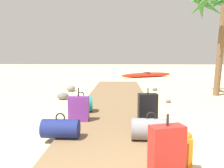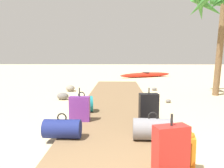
{
  "view_description": "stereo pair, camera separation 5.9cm",
  "coord_description": "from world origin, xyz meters",
  "px_view_note": "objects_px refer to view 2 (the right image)",
  "views": [
    {
      "loc": [
        0.11,
        -1.43,
        1.47
      ],
      "look_at": [
        -0.15,
        5.95,
        0.55
      ],
      "focal_mm": 37.82,
      "sensor_mm": 36.0,
      "label": 1
    },
    {
      "loc": [
        0.05,
        -1.43,
        1.47
      ],
      "look_at": [
        -0.15,
        5.95,
        0.55
      ],
      "focal_mm": 37.82,
      "sensor_mm": 36.0,
      "label": 2
    }
  ],
  "objects_px": {
    "backpack_orange": "(183,149)",
    "palm_tree_near_right": "(223,8)",
    "suitcase_red": "(170,159)",
    "duffel_bag_navy": "(62,129)",
    "kayak": "(146,75)",
    "duffel_bag_grey": "(153,129)",
    "duffel_bag_teal": "(82,104)",
    "suitcase_black": "(149,108)",
    "suitcase_purple": "(80,109)"
  },
  "relations": [
    {
      "from": "backpack_orange",
      "to": "palm_tree_near_right",
      "type": "bearing_deg",
      "value": 63.91
    },
    {
      "from": "suitcase_red",
      "to": "palm_tree_near_right",
      "type": "height_order",
      "value": "palm_tree_near_right"
    },
    {
      "from": "duffel_bag_navy",
      "to": "kayak",
      "type": "distance_m",
      "value": 12.01
    },
    {
      "from": "duffel_bag_grey",
      "to": "palm_tree_near_right",
      "type": "bearing_deg",
      "value": 57.22
    },
    {
      "from": "duffel_bag_grey",
      "to": "suitcase_red",
      "type": "bearing_deg",
      "value": -91.54
    },
    {
      "from": "palm_tree_near_right",
      "to": "kayak",
      "type": "bearing_deg",
      "value": 103.82
    },
    {
      "from": "duffel_bag_teal",
      "to": "duffel_bag_navy",
      "type": "bearing_deg",
      "value": -91.44
    },
    {
      "from": "backpack_orange",
      "to": "palm_tree_near_right",
      "type": "height_order",
      "value": "palm_tree_near_right"
    },
    {
      "from": "suitcase_black",
      "to": "kayak",
      "type": "distance_m",
      "value": 10.85
    },
    {
      "from": "duffel_bag_navy",
      "to": "palm_tree_near_right",
      "type": "xyz_separation_m",
      "value": [
        4.49,
        4.6,
        2.82
      ]
    },
    {
      "from": "suitcase_purple",
      "to": "duffel_bag_teal",
      "type": "distance_m",
      "value": 0.79
    },
    {
      "from": "suitcase_black",
      "to": "kayak",
      "type": "xyz_separation_m",
      "value": [
        1.19,
        10.78,
        -0.23
      ]
    },
    {
      "from": "duffel_bag_navy",
      "to": "palm_tree_near_right",
      "type": "relative_size",
      "value": 0.17
    },
    {
      "from": "suitcase_black",
      "to": "suitcase_red",
      "type": "xyz_separation_m",
      "value": [
        -0.09,
        -2.45,
        0.04
      ]
    },
    {
      "from": "backpack_orange",
      "to": "kayak",
      "type": "bearing_deg",
      "value": 85.41
    },
    {
      "from": "duffel_bag_grey",
      "to": "duffel_bag_teal",
      "type": "relative_size",
      "value": 1.1
    },
    {
      "from": "palm_tree_near_right",
      "to": "kayak",
      "type": "relative_size",
      "value": 1.03
    },
    {
      "from": "suitcase_red",
      "to": "duffel_bag_grey",
      "type": "bearing_deg",
      "value": 88.46
    },
    {
      "from": "suitcase_black",
      "to": "suitcase_red",
      "type": "relative_size",
      "value": 0.89
    },
    {
      "from": "duffel_bag_teal",
      "to": "palm_tree_near_right",
      "type": "relative_size",
      "value": 0.16
    },
    {
      "from": "palm_tree_near_right",
      "to": "suitcase_purple",
      "type": "bearing_deg",
      "value": -140.74
    },
    {
      "from": "suitcase_black",
      "to": "duffel_bag_navy",
      "type": "xyz_separation_m",
      "value": [
        -1.56,
        -0.91,
        -0.14
      ]
    },
    {
      "from": "suitcase_red",
      "to": "palm_tree_near_right",
      "type": "xyz_separation_m",
      "value": [
        3.03,
        6.13,
        2.63
      ]
    },
    {
      "from": "duffel_bag_teal",
      "to": "duffel_bag_grey",
      "type": "bearing_deg",
      "value": -51.85
    },
    {
      "from": "backpack_orange",
      "to": "suitcase_black",
      "type": "bearing_deg",
      "value": 94.77
    },
    {
      "from": "suitcase_purple",
      "to": "duffel_bag_teal",
      "type": "bearing_deg",
      "value": 95.93
    },
    {
      "from": "duffel_bag_navy",
      "to": "duffel_bag_teal",
      "type": "bearing_deg",
      "value": 88.56
    },
    {
      "from": "suitcase_purple",
      "to": "suitcase_black",
      "type": "height_order",
      "value": "suitcase_black"
    },
    {
      "from": "suitcase_black",
      "to": "backpack_orange",
      "type": "distance_m",
      "value": 1.98
    },
    {
      "from": "suitcase_black",
      "to": "backpack_orange",
      "type": "xyz_separation_m",
      "value": [
        0.16,
        -1.97,
        -0.04
      ]
    },
    {
      "from": "kayak",
      "to": "suitcase_purple",
      "type": "bearing_deg",
      "value": -103.8
    },
    {
      "from": "duffel_bag_grey",
      "to": "duffel_bag_teal",
      "type": "height_order",
      "value": "duffel_bag_teal"
    },
    {
      "from": "backpack_orange",
      "to": "suitcase_red",
      "type": "height_order",
      "value": "suitcase_red"
    },
    {
      "from": "duffel_bag_grey",
      "to": "duffel_bag_navy",
      "type": "height_order",
      "value": "duffel_bag_grey"
    },
    {
      "from": "duffel_bag_navy",
      "to": "suitcase_red",
      "type": "bearing_deg",
      "value": -46.38
    },
    {
      "from": "suitcase_red",
      "to": "kayak",
      "type": "relative_size",
      "value": 0.22
    },
    {
      "from": "suitcase_black",
      "to": "duffel_bag_grey",
      "type": "height_order",
      "value": "suitcase_black"
    },
    {
      "from": "suitcase_purple",
      "to": "palm_tree_near_right",
      "type": "height_order",
      "value": "palm_tree_near_right"
    },
    {
      "from": "duffel_bag_navy",
      "to": "kayak",
      "type": "height_order",
      "value": "duffel_bag_navy"
    },
    {
      "from": "duffel_bag_teal",
      "to": "kayak",
      "type": "distance_m",
      "value": 10.25
    },
    {
      "from": "palm_tree_near_right",
      "to": "duffel_bag_grey",
      "type": "bearing_deg",
      "value": -122.78
    },
    {
      "from": "backpack_orange",
      "to": "duffel_bag_grey",
      "type": "relative_size",
      "value": 0.76
    },
    {
      "from": "duffel_bag_navy",
      "to": "backpack_orange",
      "type": "bearing_deg",
      "value": -31.56
    },
    {
      "from": "backpack_orange",
      "to": "suitcase_red",
      "type": "distance_m",
      "value": 0.55
    },
    {
      "from": "backpack_orange",
      "to": "duffel_bag_grey",
      "type": "xyz_separation_m",
      "value": [
        -0.22,
        1.02,
        -0.08
      ]
    },
    {
      "from": "suitcase_red",
      "to": "palm_tree_near_right",
      "type": "bearing_deg",
      "value": 63.71
    },
    {
      "from": "backpack_orange",
      "to": "palm_tree_near_right",
      "type": "distance_m",
      "value": 6.86
    },
    {
      "from": "suitcase_black",
      "to": "duffel_bag_navy",
      "type": "distance_m",
      "value": 1.81
    },
    {
      "from": "duffel_bag_navy",
      "to": "palm_tree_near_right",
      "type": "bearing_deg",
      "value": 45.7
    },
    {
      "from": "suitcase_purple",
      "to": "kayak",
      "type": "distance_m",
      "value": 10.98
    }
  ]
}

